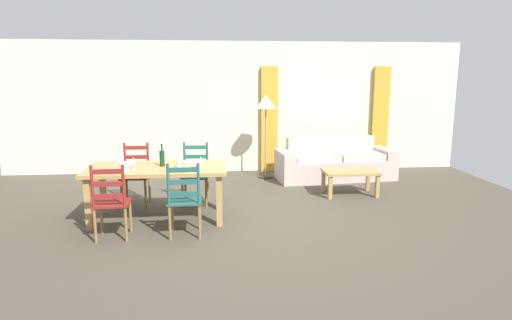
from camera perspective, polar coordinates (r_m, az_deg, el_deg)
ground_plane at (r=6.16m, az=-1.13°, el=-7.89°), size 9.60×9.60×0.02m
wall_far at (r=9.15m, az=-2.71°, el=6.96°), size 9.60×0.16×2.70m
curtain_panel_left at (r=9.09m, az=1.78°, el=5.36°), size 0.35×0.08×2.20m
curtain_panel_right at (r=9.69m, az=16.08°, el=5.28°), size 0.35×0.08×2.20m
dining_table at (r=6.15m, az=-12.90°, el=-1.68°), size 1.90×0.96×0.75m
dining_chair_near_left at (r=5.57m, az=-18.59°, el=-5.26°), size 0.43×0.41×0.96m
dining_chair_near_right at (r=5.45m, az=-9.42°, el=-5.18°), size 0.43×0.41×0.96m
dining_chair_far_left at (r=7.02m, az=-15.59°, el=-1.82°), size 0.43×0.41×0.96m
dining_chair_far_right at (r=6.87m, az=-8.00°, el=-1.80°), size 0.44×0.43×0.96m
dinner_plate_near_left at (r=5.97m, az=-17.53°, el=-1.36°), size 0.24×0.24×0.02m
fork_near_left at (r=6.00m, az=-18.92°, el=-1.43°), size 0.02×0.17×0.01m
dinner_plate_near_right at (r=5.84m, az=-8.87°, el=-1.23°), size 0.24×0.24×0.02m
fork_near_right at (r=5.86m, az=-10.34°, el=-1.31°), size 0.02×0.17×0.01m
dinner_plate_far_left at (r=6.45m, az=-16.62°, el=-0.43°), size 0.24×0.24×0.02m
fork_far_left at (r=6.48m, az=-17.91°, el=-0.50°), size 0.03×0.17×0.01m
dinner_plate_far_right at (r=6.33m, az=-8.61°, el=-0.29°), size 0.24×0.24×0.02m
fork_far_right at (r=6.35m, az=-9.96°, el=-0.37°), size 0.03×0.17×0.01m
wine_bottle at (r=6.15m, az=-12.30°, el=0.28°), size 0.07×0.07×0.32m
wine_glass_near_left at (r=6.04m, az=-15.88°, el=-0.15°), size 0.06×0.06×0.16m
wine_glass_near_right at (r=5.93m, az=-7.30°, el=-0.01°), size 0.06×0.06×0.16m
coffee_cup_primary at (r=6.02m, az=-10.15°, el=-0.56°), size 0.07×0.07×0.09m
couch at (r=8.66m, az=10.28°, el=-0.50°), size 2.35×1.03×0.80m
coffee_table at (r=7.49m, az=12.32°, el=-1.85°), size 0.90×0.56×0.42m
standing_lamp at (r=8.43m, az=1.31°, el=7.04°), size 0.40×0.40×1.64m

